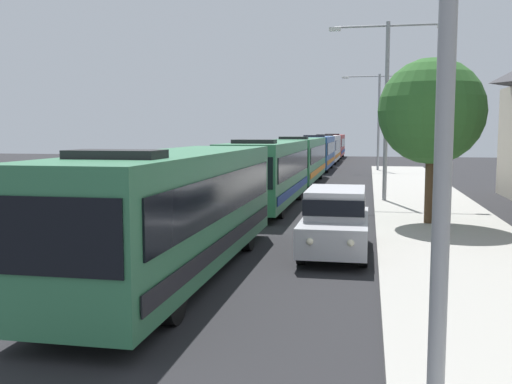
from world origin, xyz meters
name	(u,v)px	position (x,y,z in m)	size (l,w,h in m)	color
bus_lead	(177,207)	(-1.30, 11.04, 1.69)	(2.58, 11.56, 3.21)	#33724C
bus_second_in_line	(268,171)	(-1.30, 24.11, 1.69)	(2.58, 11.19, 3.21)	#33724C
bus_middle	(300,158)	(-1.30, 37.04, 1.69)	(2.58, 12.30, 3.21)	#33724C
bus_fourth_in_line	(317,152)	(-1.30, 50.22, 1.69)	(2.58, 10.50, 3.21)	#284C8C
bus_rear	(327,148)	(-1.30, 62.55, 1.69)	(2.58, 11.30, 3.21)	silver
bus_tail_end	(334,145)	(-1.30, 75.03, 1.69)	(2.58, 10.92, 3.21)	maroon
white_suv	(336,219)	(2.40, 14.29, 1.03)	(1.86, 4.82, 1.90)	#B7B7BC
streetlamp_near	(449,0)	(4.10, 4.18, 4.94)	(5.22, 0.28, 7.85)	gray
streetlamp_mid	(387,93)	(4.10, 26.72, 5.39)	(5.65, 0.28, 8.64)	gray
streetlamp_far	(379,111)	(4.10, 49.25, 5.27)	(6.46, 0.28, 8.31)	gray
roadside_tree	(432,111)	(5.53, 19.73, 4.27)	(3.87, 3.87, 6.07)	#4C3823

